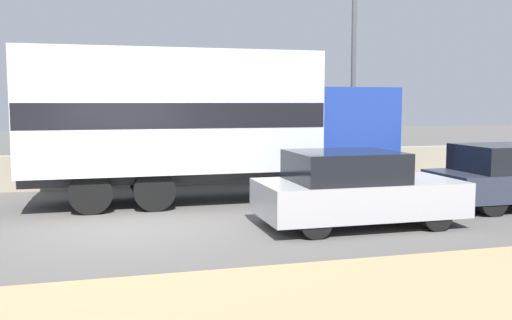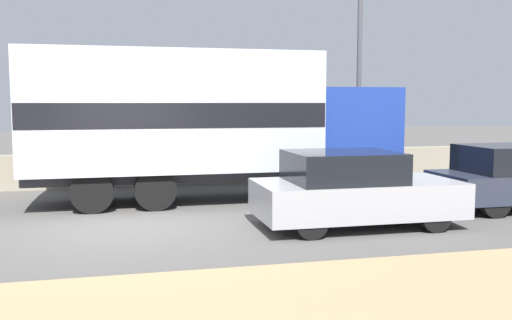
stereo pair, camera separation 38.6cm
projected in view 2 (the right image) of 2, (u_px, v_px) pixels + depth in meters
ground_plane at (126, 229)px, 10.63m from camera, size 80.00×80.00×0.00m
stone_wall_backdrop at (123, 170)px, 15.98m from camera, size 60.00×0.35×0.95m
street_lamp at (360, 35)px, 16.38m from camera, size 0.56×0.28×7.49m
box_truck at (203, 119)px, 13.45m from camera, size 8.70×2.32×3.52m
car_hatchback at (353, 190)px, 10.81m from camera, size 3.84×1.84×1.44m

